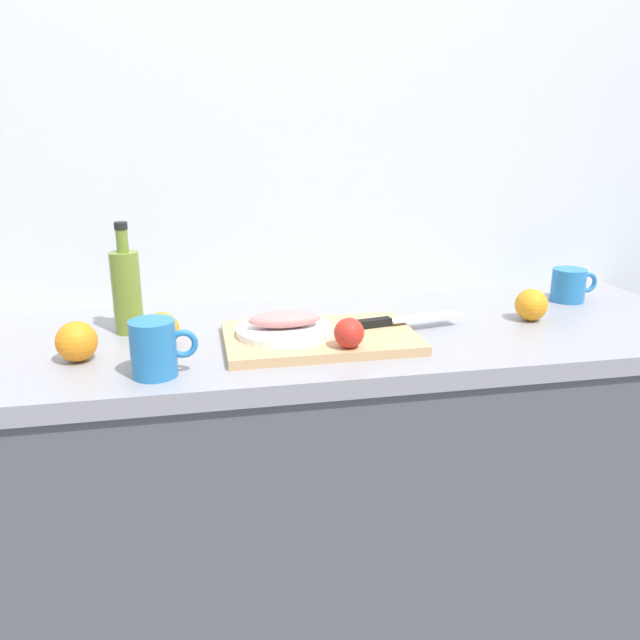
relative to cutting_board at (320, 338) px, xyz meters
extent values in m
cube|color=silver|center=(-0.06, 0.40, 0.34)|extent=(3.20, 0.05, 2.50)
cube|color=#4C5159|center=(-0.06, 0.08, -0.48)|extent=(2.00, 0.58, 0.86)
cube|color=gray|center=(-0.06, 0.08, -0.03)|extent=(2.00, 0.60, 0.04)
cube|color=tan|center=(0.00, 0.00, 0.00)|extent=(0.41, 0.26, 0.02)
cylinder|color=white|center=(-0.07, 0.01, 0.02)|extent=(0.21, 0.21, 0.01)
ellipsoid|color=tan|center=(-0.07, 0.01, 0.04)|extent=(0.16, 0.07, 0.04)
cube|color=silver|center=(0.26, 0.04, 0.02)|extent=(0.18, 0.07, 0.00)
cube|color=black|center=(0.11, 0.02, 0.02)|extent=(0.11, 0.04, 0.02)
sphere|color=red|center=(0.04, -0.10, 0.04)|extent=(0.06, 0.06, 0.06)
cylinder|color=olive|center=(-0.41, 0.15, 0.08)|extent=(0.06, 0.06, 0.18)
cylinder|color=olive|center=(-0.41, 0.15, 0.20)|extent=(0.03, 0.03, 0.05)
cylinder|color=black|center=(-0.41, 0.15, 0.23)|extent=(0.03, 0.03, 0.02)
cylinder|color=#2672B2|center=(-0.34, -0.13, 0.04)|extent=(0.09, 0.09, 0.11)
torus|color=#2672B2|center=(-0.29, -0.13, 0.05)|extent=(0.06, 0.01, 0.06)
cylinder|color=#2672B2|center=(0.71, 0.20, 0.03)|extent=(0.09, 0.09, 0.09)
torus|color=#2672B2|center=(0.77, 0.20, 0.04)|extent=(0.06, 0.01, 0.06)
sphere|color=orange|center=(0.53, 0.06, 0.03)|extent=(0.08, 0.08, 0.08)
sphere|color=orange|center=(-0.50, -0.02, 0.03)|extent=(0.08, 0.08, 0.08)
sphere|color=orange|center=(-0.33, 0.04, 0.03)|extent=(0.08, 0.08, 0.08)
camera|label=1|loc=(-0.26, -1.28, 0.44)|focal=35.82mm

